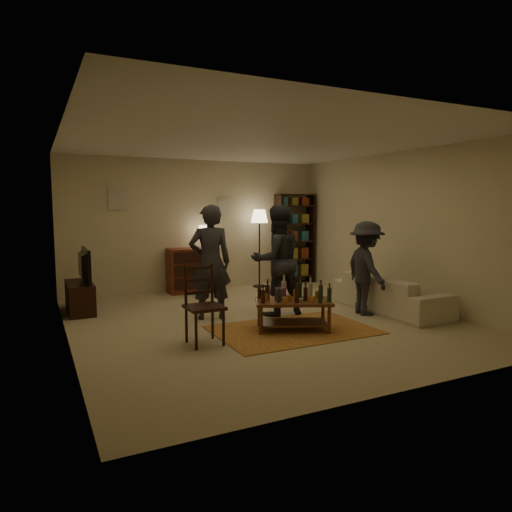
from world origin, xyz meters
TOP-DOWN VIEW (x-y plane):
  - floor at (0.00, 0.00)m, footprint 6.00×6.00m
  - room_shell at (-0.65, 2.98)m, footprint 6.00×6.00m
  - rug at (0.15, -0.70)m, footprint 2.20×1.50m
  - coffee_table at (0.15, -0.69)m, footprint 1.20×0.95m
  - dining_chair at (-1.20, -0.70)m, footprint 0.46×0.46m
  - tv_stand at (-2.44, 1.80)m, footprint 0.40×1.00m
  - dresser at (-0.19, 2.71)m, footprint 1.00×0.50m
  - bookshelf at (2.25, 2.78)m, footprint 0.90×0.34m
  - floor_lamp at (1.29, 2.65)m, footprint 0.36×0.36m
  - sofa at (2.20, -0.40)m, footprint 0.81×2.08m
  - person_left at (-0.66, 0.45)m, footprint 0.73×0.56m
  - person_right at (0.39, 0.23)m, footprint 0.88×0.70m
  - person_by_sofa at (1.70, -0.37)m, footprint 0.73×1.06m

SIDE VIEW (x-z plane):
  - floor at x=0.00m, z-range 0.00..0.00m
  - rug at x=0.15m, z-range 0.00..0.01m
  - sofa at x=2.20m, z-range 0.00..0.61m
  - tv_stand at x=-2.44m, z-range -0.14..0.91m
  - coffee_table at x=0.15m, z-range 0.01..0.78m
  - dresser at x=-0.19m, z-range -0.20..1.16m
  - dining_chair at x=-1.20m, z-range 0.03..1.06m
  - person_by_sofa at x=1.70m, z-range 0.00..1.51m
  - person_right at x=0.39m, z-range 0.00..1.77m
  - person_left at x=-0.66m, z-range 0.00..1.78m
  - bookshelf at x=2.25m, z-range 0.03..2.04m
  - floor_lamp at x=1.29m, z-range 0.58..2.26m
  - room_shell at x=-0.65m, z-range -1.19..4.81m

